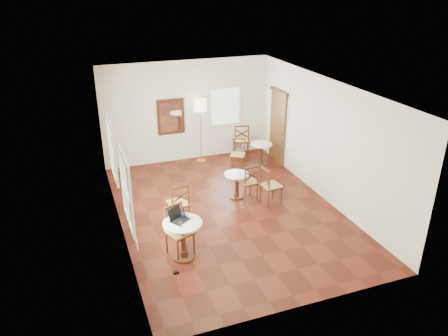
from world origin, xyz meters
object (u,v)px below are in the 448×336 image
object	(u,v)px
mouse	(182,220)
power_adapter	(176,272)
chair_near_a	(178,203)
navy_mug	(184,216)
water_glass	(180,224)
chair_near_b	(179,231)
chair_mid_a	(248,182)
floor_lamp	(200,109)
cafe_table_near	(183,236)
chair_mid_b	(270,186)
chair_back_b	(238,154)
laptop	(178,217)
chair_back_a	(241,140)
cafe_table_mid	(236,183)
cafe_table_back	(261,152)

from	to	relation	value
mouse	power_adapter	distance (m)	0.99
chair_near_a	navy_mug	xyz separation A→B (m)	(-0.19, -1.20, 0.37)
chair_near_a	water_glass	bearing A→B (deg)	73.02
chair_near_b	mouse	xyz separation A→B (m)	(0.05, -0.12, 0.31)
chair_mid_a	floor_lamp	world-z (taller)	floor_lamp
cafe_table_near	navy_mug	size ratio (longest dim) A/B	6.29
chair_near_b	chair_mid_b	size ratio (longest dim) A/B	1.07
chair_back_b	mouse	xyz separation A→B (m)	(-2.64, -3.65, 0.38)
cafe_table_near	floor_lamp	world-z (taller)	floor_lamp
chair_mid_b	navy_mug	distance (m)	2.87
power_adapter	laptop	bearing A→B (deg)	68.63
chair_back_b	mouse	size ratio (longest dim) A/B	9.06
chair_near_b	mouse	bearing A→B (deg)	-88.77
cafe_table_near	chair_mid_a	world-z (taller)	chair_mid_a
chair_back_a	chair_back_b	xyz separation A→B (m)	(-0.46, -0.87, -0.08)
cafe_table_mid	cafe_table_near	bearing A→B (deg)	-133.39
chair_mid_a	floor_lamp	distance (m)	2.98
chair_back_a	water_glass	xyz separation A→B (m)	(-3.19, -4.74, 0.33)
chair_mid_a	floor_lamp	size ratio (longest dim) A/B	0.49
power_adapter	cafe_table_mid	bearing A→B (deg)	48.31
water_glass	cafe_table_near	bearing A→B (deg)	62.58
chair_mid_a	chair_back_a	world-z (taller)	chair_back_a
laptop	power_adapter	distance (m)	1.04
mouse	cafe_table_near	bearing A→B (deg)	-96.74
cafe_table_near	floor_lamp	bearing A→B (deg)	68.61
cafe_table_near	chair_near_a	bearing A→B (deg)	79.26
water_glass	floor_lamp	bearing A→B (deg)	68.42
chair_mid_a	navy_mug	distance (m)	2.77
cafe_table_near	chair_back_a	size ratio (longest dim) A/B	0.76
chair_mid_a	chair_back_a	xyz separation A→B (m)	(0.92, 2.71, 0.06)
mouse	water_glass	xyz separation A→B (m)	(-0.09, -0.21, 0.04)
chair_mid_b	navy_mug	world-z (taller)	chair_mid_b
laptop	power_adapter	world-z (taller)	laptop
chair_near_a	laptop	bearing A→B (deg)	71.16
chair_near_a	laptop	world-z (taller)	laptop
cafe_table_back	floor_lamp	size ratio (longest dim) A/B	0.34
chair_back_a	laptop	xyz separation A→B (m)	(-3.17, -4.47, 0.34)
chair_mid_b	chair_mid_a	bearing A→B (deg)	36.98
chair_mid_b	power_adapter	size ratio (longest dim) A/B	9.04
cafe_table_mid	chair_back_a	size ratio (longest dim) A/B	0.62
cafe_table_back	floor_lamp	distance (m)	2.18
chair_mid_b	power_adapter	world-z (taller)	chair_mid_b
chair_back_b	water_glass	size ratio (longest dim) A/B	8.33
floor_lamp	mouse	distance (m)	4.95
chair_near_a	chair_mid_a	distance (m)	2.01
mouse	water_glass	world-z (taller)	water_glass
chair_mid_a	laptop	world-z (taller)	laptop
cafe_table_near	chair_near_b	bearing A→B (deg)	100.72
cafe_table_mid	chair_near_b	distance (m)	2.71
chair_near_b	mouse	world-z (taller)	chair_near_b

